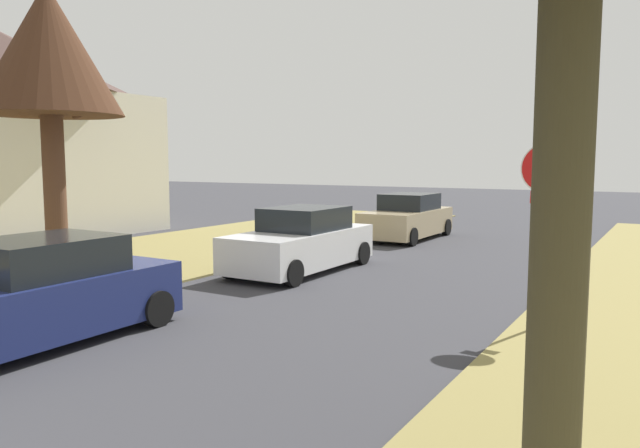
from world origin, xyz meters
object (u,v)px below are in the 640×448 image
object	(u,v)px
street_tree_left_mid_a	(49,54)
parked_sedan_navy	(34,296)
stop_sign_far	(546,194)
parked_sedan_white	(301,242)
parked_sedan_tan	(407,218)

from	to	relation	value
street_tree_left_mid_a	parked_sedan_navy	world-z (taller)	street_tree_left_mid_a
stop_sign_far	street_tree_left_mid_a	bearing A→B (deg)	-169.59
parked_sedan_white	street_tree_left_mid_a	bearing A→B (deg)	-131.47
stop_sign_far	parked_sedan_tan	bearing A→B (deg)	123.63
stop_sign_far	street_tree_left_mid_a	size ratio (longest dim) A/B	0.46
parked_sedan_white	parked_sedan_navy	bearing A→B (deg)	-91.40
stop_sign_far	parked_sedan_tan	distance (m)	11.54
stop_sign_far	parked_sedan_white	size ratio (longest dim) A/B	0.67
parked_sedan_navy	parked_sedan_tan	xyz separation A→B (m)	(-0.02, 14.24, 0.00)
stop_sign_far	street_tree_left_mid_a	world-z (taller)	street_tree_left_mid_a
stop_sign_far	parked_sedan_white	world-z (taller)	stop_sign_far
street_tree_left_mid_a	stop_sign_far	bearing A→B (deg)	10.41
parked_sedan_tan	stop_sign_far	bearing A→B (deg)	-56.37
street_tree_left_mid_a	parked_sedan_navy	xyz separation A→B (m)	(3.51, -2.90, -4.26)
street_tree_left_mid_a	parked_sedan_white	distance (m)	7.01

